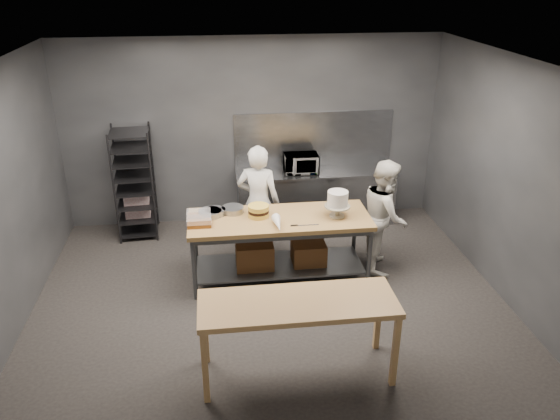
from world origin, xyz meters
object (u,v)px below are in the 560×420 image
object	(u,v)px
chef_right	(385,216)
microwave	(301,163)
chef_behind	(258,202)
speed_rack	(135,184)
work_table	(279,241)
frosted_cake_stand	(338,201)
near_counter	(298,309)
layer_cake	(259,211)

from	to	relation	value
chef_right	microwave	xyz separation A→B (m)	(-0.92, 1.57, 0.25)
chef_behind	speed_rack	bearing A→B (deg)	-9.24
work_table	chef_right	size ratio (longest dim) A/B	1.50
work_table	microwave	size ratio (longest dim) A/B	4.43
frosted_cake_stand	microwave	bearing A→B (deg)	96.49
speed_rack	work_table	bearing A→B (deg)	-38.29
near_counter	work_table	bearing A→B (deg)	88.70
work_table	frosted_cake_stand	distance (m)	0.96
work_table	microwave	xyz separation A→B (m)	(0.57, 1.70, 0.48)
chef_behind	chef_right	xyz separation A→B (m)	(1.70, -0.57, -0.05)
speed_rack	chef_right	xyz separation A→B (m)	(3.54, -1.49, -0.06)
chef_behind	frosted_cake_stand	size ratio (longest dim) A/B	4.77
frosted_cake_stand	near_counter	bearing A→B (deg)	-113.51
speed_rack	microwave	xyz separation A→B (m)	(2.62, 0.08, 0.19)
speed_rack	chef_right	distance (m)	3.84
layer_cake	speed_rack	bearing A→B (deg)	139.07
layer_cake	chef_right	bearing A→B (deg)	2.13
near_counter	chef_behind	xyz separation A→B (m)	(-0.16, 2.64, 0.03)
speed_rack	microwave	world-z (taller)	speed_rack
chef_right	frosted_cake_stand	distance (m)	0.83
near_counter	microwave	distance (m)	3.69
chef_right	layer_cake	size ratio (longest dim) A/B	5.80
chef_behind	frosted_cake_stand	distance (m)	1.28
work_table	chef_right	world-z (taller)	chef_right
chef_right	frosted_cake_stand	size ratio (longest dim) A/B	4.49
microwave	frosted_cake_stand	size ratio (longest dim) A/B	1.52
chef_right	speed_rack	bearing A→B (deg)	80.45
speed_rack	chef_right	world-z (taller)	speed_rack
near_counter	microwave	world-z (taller)	microwave
near_counter	microwave	size ratio (longest dim) A/B	3.69
speed_rack	frosted_cake_stand	size ratio (longest dim) A/B	4.92
chef_behind	chef_right	bearing A→B (deg)	178.51
frosted_cake_stand	layer_cake	bearing A→B (deg)	172.90
chef_behind	near_counter	bearing A→B (deg)	110.70
chef_behind	microwave	size ratio (longest dim) A/B	3.13
speed_rack	near_counter	bearing A→B (deg)	-60.54
chef_behind	microwave	world-z (taller)	chef_behind
work_table	near_counter	size ratio (longest dim) A/B	1.20
chef_right	microwave	bearing A→B (deg)	43.76
work_table	frosted_cake_stand	bearing A→B (deg)	-4.60
microwave	layer_cake	size ratio (longest dim) A/B	1.97
work_table	chef_behind	size ratio (longest dim) A/B	1.42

